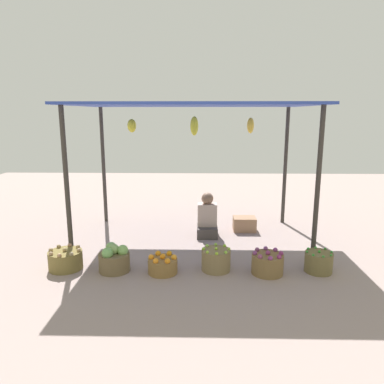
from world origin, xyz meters
The scene contains 10 objects.
ground_plane centered at (0.00, 0.00, 0.00)m, with size 14.00×14.00×0.00m, color gray.
market_stall_structure centered at (0.00, 0.01, 2.15)m, with size 3.85×2.31×2.30m.
vendor_person centered at (0.25, 0.17, 0.30)m, with size 0.36×0.44×0.78m.
basket_potatoes centered at (-1.76, -1.30, 0.13)m, with size 0.47×0.47×0.31m.
basket_cabbages centered at (-1.06, -1.35, 0.17)m, with size 0.43×0.43×0.39m.
basket_oranges centered at (-0.38, -1.40, 0.11)m, with size 0.41×0.41×0.27m.
basket_limes centered at (0.35, -1.29, 0.15)m, with size 0.40×0.40×0.34m.
basket_purple_onions centered at (1.05, -1.39, 0.14)m, with size 0.43×0.43×0.33m.
basket_green_chilies centered at (1.77, -1.31, 0.14)m, with size 0.38×0.38×0.31m.
wooden_crate_near_vendor centered at (0.95, 0.47, 0.13)m, with size 0.41×0.32×0.26m, color #9E7657.
Camera 1 is at (0.13, -6.06, 2.16)m, focal length 34.17 mm.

